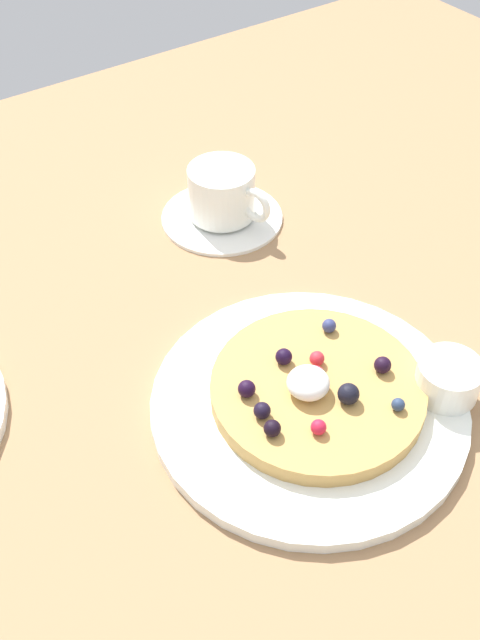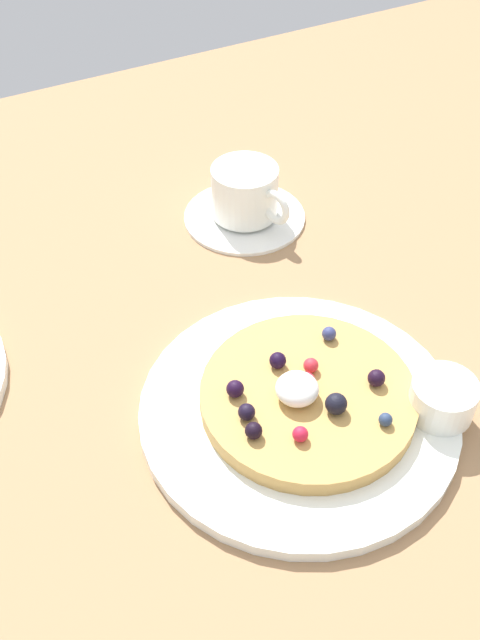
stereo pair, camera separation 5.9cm
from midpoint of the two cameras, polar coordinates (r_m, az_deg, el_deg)
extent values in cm
cube|color=#9B744F|center=(66.00, -0.04, -7.83)|extent=(165.42, 127.28, 3.00)
cylinder|color=white|center=(64.45, 7.19, -7.06)|extent=(27.47, 27.47, 1.24)
cylinder|color=tan|center=(63.63, 7.93, -6.03)|extent=(18.48, 18.48, 1.63)
sphere|color=black|center=(60.17, 3.34, -7.24)|extent=(1.42, 1.42, 1.42)
sphere|color=black|center=(63.99, 13.11, -4.51)|extent=(1.50, 1.50, 1.50)
sphere|color=navy|center=(67.17, 9.18, -0.91)|extent=(1.29, 1.29, 1.29)
sphere|color=navy|center=(61.56, 13.91, -7.60)|extent=(1.13, 1.13, 1.13)
sphere|color=black|center=(61.29, 10.19, -6.52)|extent=(1.83, 1.83, 1.83)
sphere|color=#C7273E|center=(62.64, 7.84, -4.82)|extent=(1.56, 1.56, 1.56)
sphere|color=red|center=(59.32, 7.55, -8.87)|extent=(1.28, 1.28, 1.28)
sphere|color=black|center=(61.61, 2.37, -5.46)|extent=(1.50, 1.50, 1.50)
sphere|color=black|center=(59.08, 3.95, -8.66)|extent=(1.41, 1.41, 1.41)
sphere|color=red|center=(64.04, 8.13, -3.60)|extent=(1.32, 1.32, 1.32)
sphere|color=black|center=(63.97, 5.57, -3.25)|extent=(1.48, 1.48, 1.48)
ellipsoid|color=white|center=(61.60, 7.18, -5.42)|extent=(3.63, 3.63, 2.18)
cylinder|color=white|center=(64.95, 17.92, -5.90)|extent=(5.60, 5.60, 3.32)
cylinder|color=#63280B|center=(64.46, 18.05, -5.52)|extent=(4.59, 4.59, 0.40)
cylinder|color=white|center=(84.64, 2.36, 8.01)|extent=(13.75, 13.75, 0.83)
cylinder|color=white|center=(82.73, 2.43, 9.83)|extent=(7.41, 7.41, 5.73)
torus|color=white|center=(80.00, 4.86, 8.59)|extent=(1.87, 4.08, 4.01)
cylinder|color=#856749|center=(81.70, 2.47, 10.89)|extent=(6.30, 6.30, 0.46)
camera|label=1|loc=(0.03, -87.47, 2.50)|focal=41.45mm
camera|label=2|loc=(0.03, 92.53, -2.50)|focal=41.45mm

